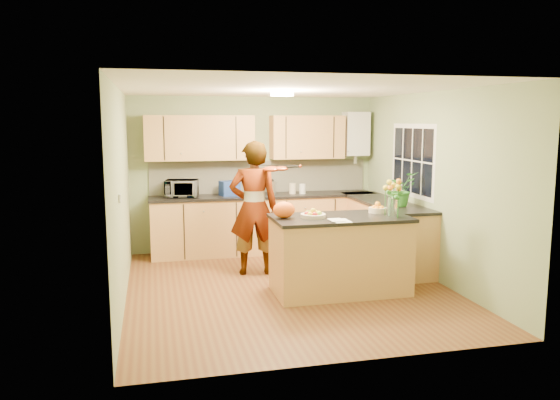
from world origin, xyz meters
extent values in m
plane|color=brown|center=(0.00, 0.00, 0.00)|extent=(4.50, 4.50, 0.00)
cube|color=white|center=(0.00, 0.00, 2.50)|extent=(4.00, 4.50, 0.02)
cube|color=gray|center=(0.00, 2.25, 1.25)|extent=(4.00, 0.02, 2.50)
cube|color=gray|center=(0.00, -2.25, 1.25)|extent=(4.00, 0.02, 2.50)
cube|color=gray|center=(-2.00, 0.00, 1.25)|extent=(0.02, 4.50, 2.50)
cube|color=gray|center=(2.00, 0.00, 1.25)|extent=(0.02, 4.50, 2.50)
cube|color=#C2804D|center=(0.10, 1.95, 0.45)|extent=(3.60, 0.60, 0.90)
cube|color=black|center=(0.10, 1.94, 0.92)|extent=(3.64, 0.62, 0.04)
cube|color=#C2804D|center=(1.70, 0.85, 0.45)|extent=(0.60, 2.20, 0.90)
cube|color=black|center=(1.69, 0.85, 0.92)|extent=(0.62, 2.24, 0.04)
cube|color=beige|center=(0.10, 2.23, 1.20)|extent=(3.60, 0.02, 0.52)
cube|color=#C2804D|center=(-0.90, 2.08, 1.85)|extent=(1.70, 0.34, 0.70)
cube|color=#C2804D|center=(0.85, 2.08, 1.85)|extent=(1.20, 0.34, 0.70)
cube|color=silver|center=(1.70, 2.09, 1.90)|extent=(0.40, 0.30, 0.72)
cylinder|color=#AFB0B4|center=(1.70, 2.09, 1.50)|extent=(0.06, 0.06, 0.20)
cube|color=silver|center=(1.99, 0.60, 1.55)|extent=(0.01, 1.30, 1.05)
cube|color=black|center=(1.99, 0.60, 1.55)|extent=(0.01, 1.18, 0.92)
cube|color=silver|center=(-1.99, -0.60, 1.30)|extent=(0.02, 0.09, 0.09)
cylinder|color=#FFEABF|center=(0.00, 0.30, 2.46)|extent=(0.30, 0.30, 0.06)
cylinder|color=silver|center=(0.00, 0.30, 2.49)|extent=(0.10, 0.10, 0.02)
cube|color=#C2804D|center=(0.58, -0.34, 0.46)|extent=(1.63, 0.81, 0.92)
cube|color=black|center=(0.58, -0.34, 0.94)|extent=(1.67, 0.86, 0.04)
cylinder|color=beige|center=(0.23, -0.34, 0.98)|extent=(0.30, 0.30, 0.05)
cylinder|color=beige|center=(1.13, -0.19, 0.99)|extent=(0.23, 0.23, 0.07)
cylinder|color=silver|center=(1.18, -0.52, 1.07)|extent=(0.12, 0.12, 0.23)
ellipsoid|color=#F15A13|center=(-0.12, -0.29, 1.06)|extent=(0.28, 0.24, 0.20)
cube|color=white|center=(0.48, -0.64, 0.96)|extent=(0.20, 0.27, 0.01)
imported|color=tan|center=(-0.30, 0.73, 0.93)|extent=(0.71, 0.51, 1.85)
imported|color=silver|center=(-1.20, 1.97, 1.07)|extent=(0.55, 0.43, 0.27)
cube|color=navy|center=(-0.46, 1.97, 1.06)|extent=(0.34, 0.28, 0.23)
cylinder|color=#AFB0B4|center=(0.23, 1.97, 1.05)|extent=(0.15, 0.15, 0.21)
sphere|color=black|center=(0.23, 1.97, 1.19)|extent=(0.08, 0.08, 0.08)
cylinder|color=beige|center=(0.57, 1.95, 1.03)|extent=(0.14, 0.14, 0.17)
cylinder|color=silver|center=(0.73, 1.91, 1.02)|extent=(0.13, 0.13, 0.16)
imported|color=#2F7828|center=(1.70, 0.35, 1.18)|extent=(0.54, 0.51, 0.48)
camera|label=1|loc=(-1.65, -6.56, 2.12)|focal=35.00mm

